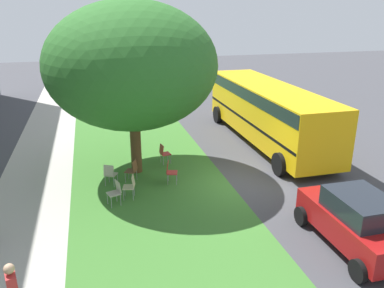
% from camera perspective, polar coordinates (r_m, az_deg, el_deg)
% --- Properties ---
extents(ground, '(80.00, 80.00, 0.00)m').
position_cam_1_polar(ground, '(15.40, 6.37, -5.81)').
color(ground, '#424247').
extents(grass_verge, '(48.00, 6.00, 0.01)m').
position_cam_1_polar(grass_verge, '(14.63, -5.51, -7.17)').
color(grass_verge, '#3D752D').
rests_on(grass_verge, ground).
extents(sidewalk_strip, '(48.00, 2.80, 0.01)m').
position_cam_1_polar(sidewalk_strip, '(14.70, -22.87, -8.61)').
color(sidewalk_strip, '#ADA89E').
rests_on(sidewalk_strip, ground).
extents(street_tree, '(6.63, 6.63, 6.86)m').
position_cam_1_polar(street_tree, '(15.38, -8.81, 11.25)').
color(street_tree, brown).
rests_on(street_tree, ground).
extents(chair_0, '(0.51, 0.52, 0.88)m').
position_cam_1_polar(chair_0, '(15.19, -3.19, -3.93)').
color(chair_0, '#B7332D').
rests_on(chair_0, ground).
extents(chair_1, '(0.56, 0.56, 0.88)m').
position_cam_1_polar(chair_1, '(15.48, -8.71, -3.67)').
color(chair_1, brown).
rests_on(chair_1, ground).
extents(chair_2, '(0.50, 0.50, 0.88)m').
position_cam_1_polar(chair_2, '(14.17, -8.99, -5.95)').
color(chair_2, beige).
rests_on(chair_2, ground).
extents(chair_3, '(0.57, 0.56, 0.88)m').
position_cam_1_polar(chair_3, '(15.28, -11.90, -4.20)').
color(chair_3, '#ADA393').
rests_on(chair_3, ground).
extents(chair_4, '(0.48, 0.49, 0.88)m').
position_cam_1_polar(chair_4, '(17.08, -4.14, -1.23)').
color(chair_4, '#B7332D').
rests_on(chair_4, ground).
extents(chair_5, '(0.52, 0.53, 0.88)m').
position_cam_1_polar(chair_5, '(13.83, -11.14, -6.75)').
color(chair_5, '#ADA393').
rests_on(chair_5, ground).
extents(parked_car, '(3.70, 1.92, 1.65)m').
position_cam_1_polar(parked_car, '(12.15, 22.93, -10.24)').
color(parked_car, maroon).
rests_on(parked_car, ground).
extents(school_bus, '(10.40, 2.80, 2.88)m').
position_cam_1_polar(school_bus, '(19.83, 11.00, 5.15)').
color(school_bus, yellow).
rests_on(school_bus, ground).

